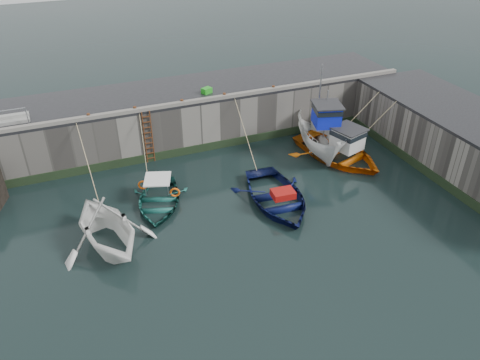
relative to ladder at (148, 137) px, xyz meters
name	(u,v)px	position (x,y,z in m)	size (l,w,h in m)	color
ground	(248,258)	(2.00, -9.91, -1.59)	(120.00, 120.00, 0.00)	black
quay_back	(171,116)	(2.00, 2.59, -0.09)	(30.00, 5.00, 3.00)	slate
quay_right	(469,144)	(16.50, -7.41, -0.09)	(5.00, 15.00, 3.00)	slate
road_back	(169,92)	(2.00, 2.59, 1.49)	(30.00, 5.00, 0.16)	black
road_right	(476,119)	(16.50, -7.41, 1.49)	(5.00, 15.00, 0.16)	black
kerb_back	(179,104)	(2.00, 0.24, 1.67)	(30.00, 0.30, 0.20)	slate
algae_back	(183,151)	(2.00, 0.05, -1.34)	(30.00, 0.08, 0.50)	black
algae_right	(428,172)	(13.96, -7.41, -1.34)	(0.08, 15.00, 0.50)	black
ladder	(148,137)	(0.00, 0.00, 0.00)	(0.51, 0.08, 3.20)	#3F1E0F
boat_near_white	(110,245)	(-3.47, -6.78, -1.59)	(4.44, 5.14, 2.71)	white
boat_near_white_rope	(96,192)	(-3.47, -2.10, -1.59)	(0.04, 5.09, 3.10)	tan
boat_near_blue	(159,204)	(-0.62, -4.44, -1.59)	(3.16, 4.43, 0.92)	#17534B
boat_near_blue_rope	(144,171)	(-0.62, -0.93, -1.59)	(0.04, 3.29, 3.10)	tan
boat_near_navy	(276,202)	(5.02, -6.53, -1.59)	(3.97, 5.55, 1.15)	#09103B
boat_near_navy_rope	(243,161)	(5.02, -1.97, -1.59)	(0.04, 4.87, 3.10)	tan
boat_far_white	(322,136)	(9.95, -2.54, -0.59)	(3.90, 6.51, 5.36)	silver
boat_far_orange	(338,152)	(10.43, -3.75, -1.19)	(5.84, 7.00, 4.25)	orange
fish_crate	(207,90)	(4.05, 1.41, 1.73)	(0.58, 0.41, 0.33)	#1E9C1C
railing	(13,119)	(-6.75, 1.33, 1.77)	(1.60, 1.05, 1.00)	#A5A8AD
bollard_a	(89,116)	(-3.00, 0.34, 1.71)	(0.18, 0.18, 0.28)	#3F1E0F
bollard_b	(135,109)	(-0.50, 0.34, 1.71)	(0.18, 0.18, 0.28)	#3F1E0F
bollard_c	(182,102)	(2.20, 0.34, 1.71)	(0.18, 0.18, 0.28)	#3F1E0F
bollard_d	(224,95)	(4.80, 0.34, 1.71)	(0.18, 0.18, 0.28)	#3F1E0F
bollard_e	(273,88)	(8.00, 0.34, 1.71)	(0.18, 0.18, 0.28)	#3F1E0F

